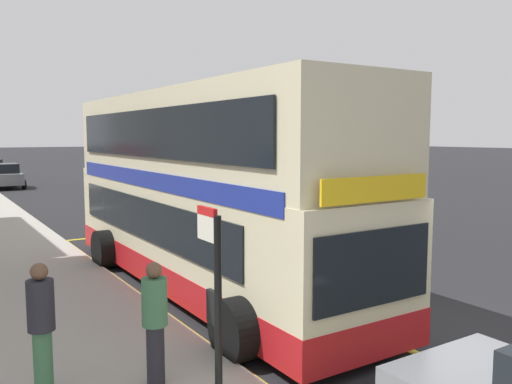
# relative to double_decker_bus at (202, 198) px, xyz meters

# --- Properties ---
(ground_plane) EXTENTS (260.00, 260.00, 0.00)m
(ground_plane) POSITION_rel_double_decker_bus_xyz_m (2.46, 26.93, -2.06)
(ground_plane) COLOR black
(double_decker_bus) EXTENTS (3.23, 10.69, 4.40)m
(double_decker_bus) POSITION_rel_double_decker_bus_xyz_m (0.00, 0.00, 0.00)
(double_decker_bus) COLOR beige
(double_decker_bus) RESTS_ON ground
(bus_bay_markings) EXTENTS (2.81, 13.61, 0.01)m
(bus_bay_markings) POSITION_rel_double_decker_bus_xyz_m (-0.14, 0.44, -2.06)
(bus_bay_markings) COLOR yellow
(bus_bay_markings) RESTS_ON ground
(bus_stop_sign) EXTENTS (0.09, 0.51, 2.48)m
(bus_stop_sign) POSITION_rel_double_decker_bus_xyz_m (-2.48, -5.22, -0.44)
(bus_stop_sign) COLOR black
(bus_stop_sign) RESTS_ON pavement_near
(parked_car_grey_far) EXTENTS (2.09, 4.20, 1.62)m
(parked_car_grey_far) POSITION_rel_double_decker_bus_xyz_m (-0.70, 27.36, -1.26)
(parked_car_grey_far) COLOR slate
(parked_car_grey_far) RESTS_ON ground
(pedestrian_waiting_near_sign) EXTENTS (0.34, 0.34, 1.66)m
(pedestrian_waiting_near_sign) POSITION_rel_double_decker_bus_xyz_m (-2.79, -4.11, -1.02)
(pedestrian_waiting_near_sign) COLOR #26262D
(pedestrian_waiting_near_sign) RESTS_ON pavement_near
(pedestrian_further_back) EXTENTS (0.34, 0.34, 1.71)m
(pedestrian_further_back) POSITION_rel_double_decker_bus_xyz_m (-4.10, -3.55, -0.99)
(pedestrian_further_back) COLOR #3F724C
(pedestrian_further_back) RESTS_ON pavement_near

